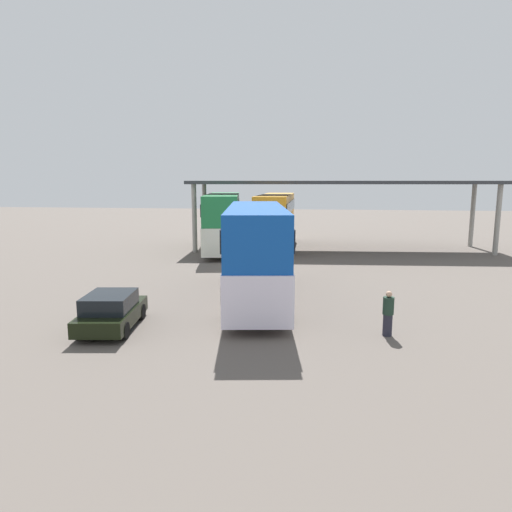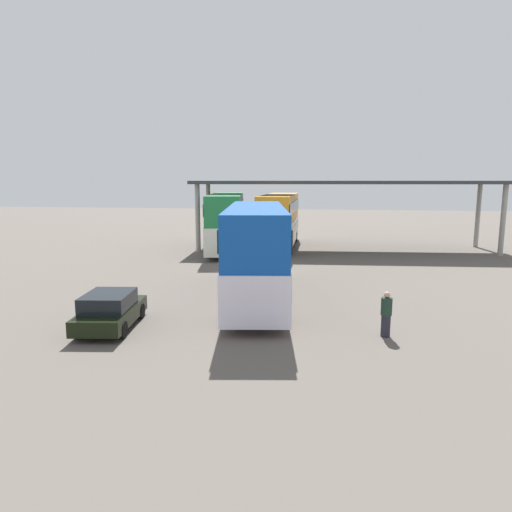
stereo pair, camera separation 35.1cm
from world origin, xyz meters
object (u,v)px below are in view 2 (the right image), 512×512
(double_decker_main, at_px, (256,249))
(parked_hatchback, at_px, (110,310))
(double_decker_near_canopy, at_px, (227,220))
(double_decker_mid_row, at_px, (279,219))
(pedestrian_waiting, at_px, (386,314))

(double_decker_main, height_order, parked_hatchback, double_decker_main)
(double_decker_near_canopy, xyz_separation_m, double_decker_mid_row, (3.96, 1.82, -0.04))
(double_decker_mid_row, bearing_deg, parked_hatchback, 168.89)
(parked_hatchback, bearing_deg, pedestrian_waiting, -94.02)
(double_decker_near_canopy, relative_size, pedestrian_waiting, 7.40)
(double_decker_main, bearing_deg, parked_hatchback, 128.26)
(double_decker_main, height_order, pedestrian_waiting, double_decker_main)
(parked_hatchback, height_order, pedestrian_waiting, pedestrian_waiting)
(double_decker_mid_row, relative_size, pedestrian_waiting, 7.15)
(double_decker_near_canopy, bearing_deg, parked_hatchback, 170.47)
(parked_hatchback, relative_size, double_decker_mid_row, 0.34)
(double_decker_main, distance_m, double_decker_mid_row, 16.33)
(parked_hatchback, bearing_deg, double_decker_mid_row, -18.41)
(double_decker_mid_row, distance_m, pedestrian_waiting, 21.47)
(parked_hatchback, xyz_separation_m, double_decker_near_canopy, (0.22, 19.38, 1.72))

